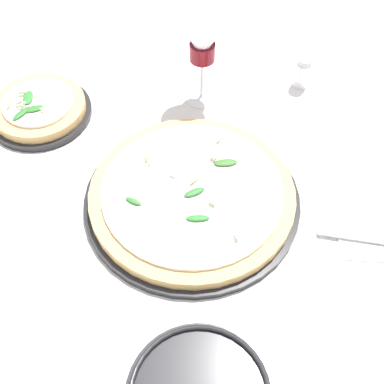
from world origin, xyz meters
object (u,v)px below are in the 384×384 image
object	(u,v)px
pizza_arugula_main	(192,197)
fork	(380,240)
wine_glass	(200,42)
shaker_pepper	(303,72)
pizza_personal_side	(39,109)

from	to	relation	value
pizza_arugula_main	fork	xyz separation A→B (m)	(0.31, -0.03, -0.01)
wine_glass	fork	world-z (taller)	wine_glass
wine_glass	fork	bearing A→B (deg)	-41.03
shaker_pepper	pizza_personal_side	bearing A→B (deg)	-160.80
fork	shaker_pepper	distance (m)	0.40
pizza_arugula_main	pizza_personal_side	distance (m)	0.37
pizza_arugula_main	shaker_pepper	xyz separation A→B (m)	(0.17, 0.34, 0.02)
fork	shaker_pepper	world-z (taller)	shaker_pepper
pizza_personal_side	fork	world-z (taller)	pizza_personal_side
wine_glass	shaker_pepper	bearing A→B (deg)	18.96
wine_glass	fork	distance (m)	0.47
pizza_personal_side	shaker_pepper	world-z (taller)	shaker_pepper
pizza_personal_side	shaker_pepper	size ratio (longest dim) A/B	2.99
pizza_arugula_main	wine_glass	distance (m)	0.29
fork	shaker_pepper	xyz separation A→B (m)	(-0.14, 0.37, 0.03)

